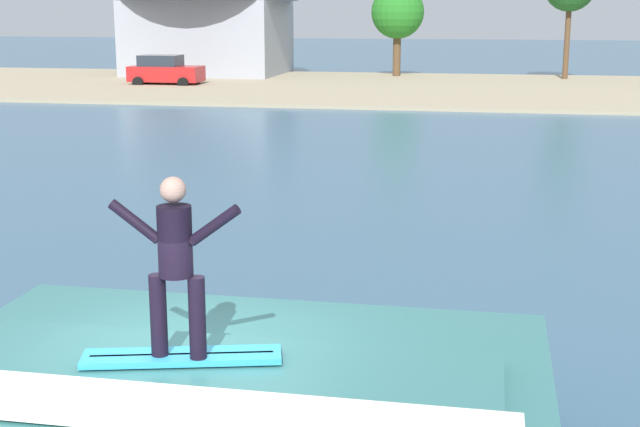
% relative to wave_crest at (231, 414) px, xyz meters
% --- Properties ---
extents(wave_crest, '(6.22, 4.02, 1.30)m').
position_rel_wave_crest_xyz_m(wave_crest, '(0.00, 0.00, 0.00)').
color(wave_crest, '#367674').
rests_on(wave_crest, ground_plane).
extents(surfboard, '(1.92, 0.87, 0.06)m').
position_rel_wave_crest_xyz_m(surfboard, '(-0.37, -0.34, 0.72)').
color(surfboard, '#33A5CC').
rests_on(surfboard, wave_crest).
extents(surfer, '(1.27, 0.32, 1.72)m').
position_rel_wave_crest_xyz_m(surfer, '(-0.37, -0.41, 1.71)').
color(surfer, black).
rests_on(surfer, surfboard).
extents(shoreline_bank, '(120.00, 22.01, 0.17)m').
position_rel_wave_crest_xyz_m(shoreline_bank, '(-0.53, 43.99, -0.53)').
color(shoreline_bank, tan).
rests_on(shoreline_bank, ground_plane).
extents(car_near_shore, '(4.25, 2.24, 1.86)m').
position_rel_wave_crest_xyz_m(car_near_shore, '(-16.80, 43.04, 0.34)').
color(car_near_shore, red).
rests_on(car_near_shore, ground_plane).
extents(house_with_chimney, '(12.32, 12.32, 7.50)m').
position_rel_wave_crest_xyz_m(house_with_chimney, '(-16.84, 51.72, 3.47)').
color(house_with_chimney, '#9EA3AD').
rests_on(house_with_chimney, ground_plane).
extents(tree_tall_bare, '(3.47, 3.47, 6.05)m').
position_rel_wave_crest_xyz_m(tree_tall_bare, '(-4.04, 52.04, 3.65)').
color(tree_tall_bare, brown).
rests_on(tree_tall_bare, ground_plane).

